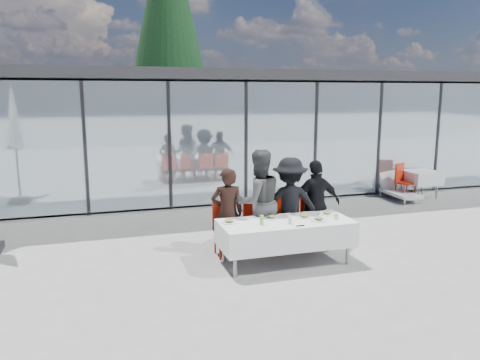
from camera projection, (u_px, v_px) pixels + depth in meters
name	position (u px, v px, depth m)	size (l,w,h in m)	color
ground	(260.00, 262.00, 8.10)	(90.00, 90.00, 0.00)	gray
pavilion	(236.00, 115.00, 15.96)	(14.80, 8.80, 3.44)	gray
treeline	(104.00, 103.00, 33.44)	(62.50, 2.00, 4.40)	#1B3B12
dining_table	(286.00, 233.00, 7.94)	(2.26, 0.96, 0.75)	white
diner_a	(227.00, 213.00, 8.25)	(0.58, 0.58, 1.60)	black
diner_chair_a	(226.00, 225.00, 8.40)	(0.44, 0.44, 0.97)	#B81F0C
diner_b	(258.00, 202.00, 8.39)	(0.92, 0.92, 1.90)	#494949
diner_chair_b	(256.00, 223.00, 8.56)	(0.44, 0.44, 0.97)	#B81F0C
diner_c	(290.00, 204.00, 8.58)	(1.12, 1.12, 1.73)	black
diner_chair_c	(287.00, 220.00, 8.74)	(0.44, 0.44, 0.97)	#B81F0C
diner_d	(316.00, 204.00, 8.74)	(0.97, 0.97, 1.66)	black
diner_chair_d	(313.00, 218.00, 8.89)	(0.44, 0.44, 0.97)	#B81F0C
plate_a	(229.00, 221.00, 7.77)	(0.28, 0.28, 0.07)	white
plate_b	(272.00, 217.00, 8.03)	(0.28, 0.28, 0.07)	white
plate_c	(305.00, 216.00, 8.09)	(0.28, 0.28, 0.07)	white
plate_d	(327.00, 213.00, 8.30)	(0.28, 0.28, 0.07)	white
plate_extra	(319.00, 219.00, 7.91)	(0.28, 0.28, 0.07)	white
juice_bottle	(262.00, 220.00, 7.65)	(0.06, 0.06, 0.16)	#8FC451
drinking_glasses	(314.00, 219.00, 7.84)	(0.94, 0.10, 0.10)	silver
folded_eyeglasses	(300.00, 226.00, 7.58)	(0.14, 0.03, 0.01)	black
spare_table_right	(421.00, 178.00, 13.04)	(0.86, 0.86, 0.74)	white
spare_chair_a	(403.00, 179.00, 12.90)	(0.59, 0.59, 0.97)	#B81F0C
spare_chair_b	(416.00, 173.00, 13.98)	(0.61, 0.61, 0.97)	#B81F0C
lounger	(397.00, 189.00, 12.92)	(0.66, 1.36, 0.72)	white
conifer_tree	(168.00, 17.00, 19.37)	(4.00, 4.00, 10.50)	#382316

